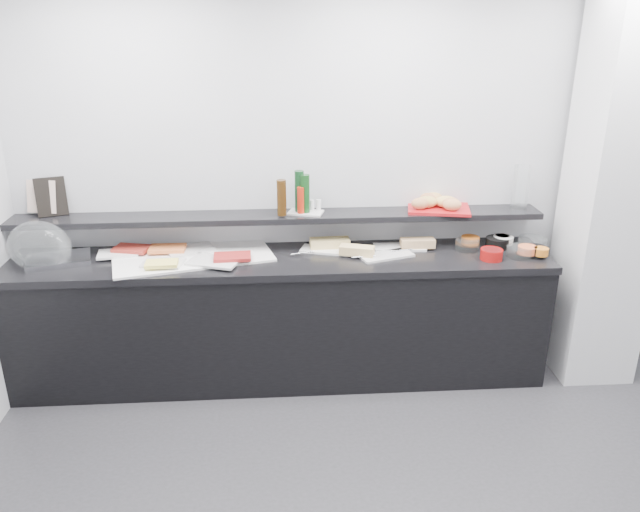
{
  "coord_description": "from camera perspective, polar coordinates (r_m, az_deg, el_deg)",
  "views": [
    {
      "loc": [
        -0.7,
        -2.19,
        2.41
      ],
      "look_at": [
        -0.45,
        1.45,
        1.0
      ],
      "focal_mm": 35.0,
      "sensor_mm": 36.0,
      "label": 1
    }
  ],
  "objects": [
    {
      "name": "back_wall",
      "position": [
        4.38,
        5.43,
        7.02
      ],
      "size": [
        5.0,
        0.02,
        2.7
      ],
      "primitive_type": "cube",
      "color": "#B4B7BC",
      "rests_on": "ground"
    },
    {
      "name": "column",
      "position": [
        4.55,
        25.22,
        5.63
      ],
      "size": [
        0.5,
        0.5,
        2.7
      ],
      "primitive_type": "cube",
      "color": "silver",
      "rests_on": "ground"
    },
    {
      "name": "buffet_cabinet",
      "position": [
        4.37,
        -3.51,
        -5.94
      ],
      "size": [
        3.6,
        0.6,
        0.85
      ],
      "primitive_type": "cube",
      "color": "black",
      "rests_on": "ground"
    },
    {
      "name": "counter_top",
      "position": [
        4.19,
        -3.65,
        -0.45
      ],
      "size": [
        3.62,
        0.62,
        0.05
      ],
      "primitive_type": "cube",
      "color": "black",
      "rests_on": "buffet_cabinet"
    },
    {
      "name": "wall_shelf",
      "position": [
        4.27,
        -3.75,
        3.6
      ],
      "size": [
        3.6,
        0.25,
        0.04
      ],
      "primitive_type": "cube",
      "color": "black",
      "rests_on": "back_wall"
    },
    {
      "name": "cloche_base",
      "position": [
        4.41,
        -22.76,
        -0.34
      ],
      "size": [
        0.45,
        0.36,
        0.04
      ],
      "primitive_type": "cube",
      "rotation": [
        0.0,
        0.0,
        0.27
      ],
      "color": "#BBBDC3",
      "rests_on": "counter_top"
    },
    {
      "name": "cloche_dome",
      "position": [
        4.39,
        -24.27,
        0.79
      ],
      "size": [
        0.46,
        0.35,
        0.34
      ],
      "primitive_type": "ellipsoid",
      "rotation": [
        0.0,
        0.0,
        -0.19
      ],
      "color": "white",
      "rests_on": "cloche_base"
    },
    {
      "name": "linen_runner",
      "position": [
        4.25,
        -11.54,
        -0.04
      ],
      "size": [
        1.12,
        0.73,
        0.01
      ],
      "primitive_type": "cube",
      "rotation": [
        0.0,
        0.0,
        0.25
      ],
      "color": "white",
      "rests_on": "counter_top"
    },
    {
      "name": "platter_meat_a",
      "position": [
        4.39,
        -17.95,
        0.23
      ],
      "size": [
        0.29,
        0.21,
        0.01
      ],
      "primitive_type": "cube",
      "rotation": [
        0.0,
        0.0,
        0.14
      ],
      "color": "white",
      "rests_on": "linen_runner"
    },
    {
      "name": "food_meat_a",
      "position": [
        4.4,
        -16.84,
        0.66
      ],
      "size": [
        0.26,
        0.2,
        0.02
      ],
      "primitive_type": "cube",
      "rotation": [
        0.0,
        0.0,
        -0.25
      ],
      "color": "maroon",
      "rests_on": "platter_meat_a"
    },
    {
      "name": "platter_salmon",
      "position": [
        4.33,
        -11.72,
        0.55
      ],
      "size": [
        0.37,
        0.31,
        0.01
      ],
      "primitive_type": "cube",
      "rotation": [
        0.0,
        0.0,
        0.39
      ],
      "color": "silver",
      "rests_on": "linen_runner"
    },
    {
      "name": "food_salmon",
      "position": [
        4.34,
        -13.78,
        0.68
      ],
      "size": [
        0.24,
        0.15,
        0.02
      ],
      "primitive_type": "cube",
      "rotation": [
        0.0,
        0.0,
        0.01
      ],
      "color": "orange",
      "rests_on": "platter_salmon"
    },
    {
      "name": "platter_cheese",
      "position": [
        4.14,
        -14.16,
        -0.63
      ],
      "size": [
        0.28,
        0.21,
        0.01
      ],
      "primitive_type": "cube",
      "rotation": [
        0.0,
        0.0,
        -0.17
      ],
      "color": "white",
      "rests_on": "linen_runner"
    },
    {
      "name": "food_cheese",
      "position": [
        4.08,
        -14.29,
        -0.67
      ],
      "size": [
        0.21,
        0.14,
        0.02
      ],
      "primitive_type": "cube",
      "rotation": [
        0.0,
        0.0,
        0.04
      ],
      "color": "#FEEC62",
      "rests_on": "platter_cheese"
    },
    {
      "name": "platter_meat_b",
      "position": [
        4.1,
        -9.65,
        -0.47
      ],
      "size": [
        0.37,
        0.31,
        0.01
      ],
      "primitive_type": "cube",
      "rotation": [
        0.0,
        0.0,
        -0.33
      ],
      "color": "silver",
      "rests_on": "linen_runner"
    },
    {
      "name": "food_meat_b",
      "position": [
        4.11,
        -8.02,
        -0.06
      ],
      "size": [
        0.25,
        0.17,
        0.02
      ],
      "primitive_type": "cube",
      "rotation": [
        0.0,
        0.0,
        0.05
      ],
      "color": "maroon",
      "rests_on": "platter_meat_b"
    },
    {
      "name": "sandwich_plate_left",
      "position": [
        4.28,
        0.6,
        0.54
      ],
      "size": [
        0.38,
        0.25,
        0.01
      ],
      "primitive_type": "cube",
      "rotation": [
        0.0,
        0.0,
        -0.3
      ],
      "color": "white",
      "rests_on": "counter_top"
    },
    {
      "name": "sandwich_food_left",
      "position": [
        4.31,
        0.9,
        1.22
      ],
      "size": [
        0.28,
        0.12,
        0.06
      ],
      "primitive_type": "cube",
      "rotation": [
        0.0,
        0.0,
        0.04
      ],
      "color": "#E2C676",
      "rests_on": "sandwich_plate_left"
    },
    {
      "name": "tongs_left",
      "position": [
        4.2,
        -1.66,
        0.28
      ],
      "size": [
        0.16,
        0.05,
        0.01
      ],
      "primitive_type": "cylinder",
      "rotation": [
        0.0,
        1.57,
        0.28
      ],
      "color": "silver",
      "rests_on": "sandwich_plate_left"
    },
    {
      "name": "sandwich_plate_mid",
      "position": [
        4.2,
        6.07,
        0.04
      ],
      "size": [
        0.39,
        0.26,
        0.01
      ],
      "primitive_type": "cube",
      "rotation": [
        0.0,
        0.0,
        0.33
      ],
      "color": "silver",
      "rests_on": "counter_top"
    },
    {
      "name": "sandwich_food_mid",
      "position": [
        4.17,
        3.38,
        0.51
      ],
      "size": [
        0.24,
        0.15,
        0.06
      ],
      "primitive_type": "cube",
      "rotation": [
        0.0,
        0.0,
        -0.31
      ],
      "color": "#DAB672",
      "rests_on": "sandwich_plate_mid"
    },
    {
      "name": "tongs_mid",
      "position": [
        4.14,
        4.0,
        -0.06
      ],
      "size": [
        0.16,
        0.03,
        0.01
      ],
      "primitive_type": "cylinder",
      "rotation": [
        0.0,
        1.57,
        0.12
      ],
      "color": "silver",
      "rests_on": "sandwich_plate_mid"
    },
    {
      "name": "sandwich_plate_right",
      "position": [
        4.37,
        7.29,
        0.8
      ],
      "size": [
        0.36,
        0.16,
        0.01
      ],
      "primitive_type": "cube",
      "rotation": [
        0.0,
        0.0,
        -0.04
      ],
      "color": "white",
      "rests_on": "counter_top"
    },
    {
      "name": "sandwich_food_right",
      "position": [
        4.36,
        8.91,
        1.19
      ],
      "size": [
        0.23,
        0.09,
        0.06
      ],
      "primitive_type": "cube",
      "rotation": [
        0.0,
        0.0,
        -0.01
      ],
      "color": "tan",
      "rests_on": "sandwich_plate_right"
    },
    {
      "name": "tongs_right",
      "position": [
        4.28,
        7.46,
        0.52
      ],
      "size": [
        0.16,
        0.05,
        0.01
      ],
      "primitive_type": "cylinder",
      "rotation": [
        0.0,
        1.57,
        0.25
      ],
      "color": "silver",
      "rests_on": "sandwich_plate_right"
    },
    {
      "name": "bowl_glass_fruit",
      "position": [
        4.41,
        13.31,
        1.0
      ],
      "size": [
        0.19,
        0.19,
        0.07
      ],
      "primitive_type": "cylinder",
      "rotation": [
        0.0,
        0.0,
        -0.19
      ],
      "color": "white",
      "rests_on": "counter_top"
    },
    {
      "name": "fill_glass_fruit",
      "position": [
        4.48,
        13.57,
        1.42
      ],
      "size": [
        0.13,
        0.13,
        0.05
      ],
      "primitive_type": "cylinder",
      "rotation": [
        0.0,
        0.0,
        0.07
      ],
      "color": "#C95F1B",
      "rests_on": "bowl_glass_fruit"
    },
    {
      "name": "bowl_black_jam",
      "position": [
        4.51,
        15.9,
        1.18
      ],
      "size": [
        0.21,
        0.21,
        0.07
      ],
      "primitive_type": "cylinder",
      "rotation": [
        0.0,
        0.0,
        0.44
      ],
      "color": "black",
      "rests_on": "counter_top"
    },
    {
      "name": "fill_black_jam",
      "position": [
        4.56,
        16.32,
        1.52
      ],
      "size": [
        0.12,
        0.12,
        0.05
      ],
      "primitive_type": "cylinder",
      "rotation": [
        0.0,
        0.0,
        0.24
      ],
      "color": "#601A0D",
      "rests_on": "bowl_black_jam"
    },
    {
      "name": "bowl_glass_cream",
      "position": [
        4.58,
        18.86,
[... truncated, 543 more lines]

